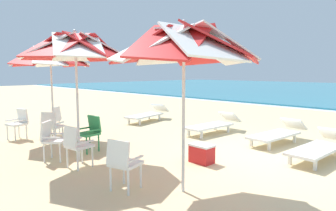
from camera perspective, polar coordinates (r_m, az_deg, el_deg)
ground_plane at (r=7.12m, az=17.73°, el=-9.51°), size 80.00×80.00×0.00m
beach_umbrella_0 at (r=4.60m, az=3.11°, el=11.46°), size 2.39×2.39×2.73m
plastic_chair_0 at (r=4.87m, az=-8.72°, el=-10.68°), size 0.55×0.57×0.87m
beach_umbrella_1 at (r=6.56m, az=-17.54°, el=10.57°), size 2.35×2.35×2.82m
plastic_chair_1 at (r=6.92m, az=-21.62°, el=-5.88°), size 0.63×0.63×0.87m
plastic_chair_2 at (r=7.40m, az=-14.89°, el=-4.84°), size 0.49×0.52×0.87m
plastic_chair_3 at (r=6.20m, az=-17.37°, el=-7.14°), size 0.49×0.52×0.87m
beach_umbrella_2 at (r=8.94m, az=-21.89°, el=8.62°), size 2.24×2.24×2.70m
plastic_chair_4 at (r=9.47m, az=-27.03°, el=-2.85°), size 0.55×0.57×0.87m
plastic_chair_5 at (r=8.54m, az=-21.71°, el=-3.56°), size 0.62×0.63×0.87m
plastic_chair_6 at (r=9.62m, az=-21.48°, el=-2.45°), size 0.63×0.63×0.87m
sun_lounger_0 at (r=7.37m, az=27.38°, el=-7.13°), size 0.73×2.17×0.62m
sun_lounger_1 at (r=8.51m, az=20.59°, el=-5.03°), size 0.79×2.19×0.62m
sun_lounger_2 at (r=9.38m, az=8.80°, el=-3.62°), size 0.73×2.17×0.62m
sun_lounger_3 at (r=11.51m, az=-3.95°, el=-1.66°), size 1.09×2.23×0.62m
cooler_box at (r=6.38m, az=6.57°, el=-9.23°), size 0.50×0.34×0.40m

